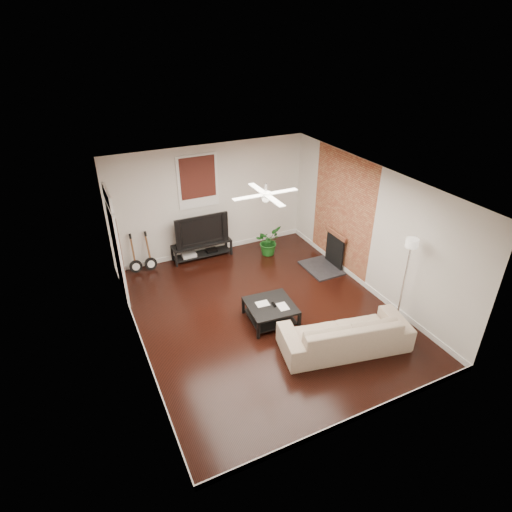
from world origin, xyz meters
The scene contains 14 objects.
room centered at (0.00, 0.00, 1.40)m, with size 5.01×6.01×2.81m.
brick_accent centered at (2.49, 1.00, 1.40)m, with size 0.02×2.20×2.80m, color #9D4D32.
fireplace centered at (2.20, 1.00, 0.46)m, with size 0.80×1.10×0.92m, color black.
window_back centered at (-0.30, 2.97, 1.95)m, with size 1.00×0.06×1.30m, color #3F1B11.
door_left centered at (-2.46, 1.90, 1.25)m, with size 0.08×1.00×2.50m, color white.
tv_stand centered at (-0.38, 2.78, 0.21)m, with size 1.50×0.40×0.42m, color black.
tv centered at (-0.38, 2.80, 0.81)m, with size 1.34×0.18×0.77m, color black.
coffee_table centered at (0.01, -0.26, 0.19)m, with size 0.91×0.91×0.38m, color black.
sofa centered at (0.86, -1.55, 0.34)m, with size 2.34×0.91×0.68m, color tan.
floor_lamp centered at (2.20, -1.45, 0.96)m, with size 0.31×0.31×1.91m, color white, non-canonical shape.
potted_plant centered at (1.22, 2.24, 0.36)m, with size 0.65×0.56×0.72m, color #195A1A.
guitar_left centered at (-2.05, 2.75, 0.49)m, with size 0.30×0.21×0.97m, color black, non-canonical shape.
guitar_right centered at (-1.70, 2.72, 0.49)m, with size 0.30×0.21×0.97m, color black, non-canonical shape.
ceiling_fan centered at (0.00, 0.00, 2.60)m, with size 1.24×1.24×0.32m, color white, non-canonical shape.
Camera 1 is at (-3.17, -6.23, 5.27)m, focal length 29.47 mm.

